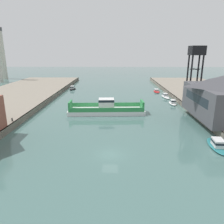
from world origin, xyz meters
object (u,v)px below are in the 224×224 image
object	(u,v)px
moored_boat_near_left	(217,144)
smokestack_distant_a	(1,52)
moored_boat_mid_right	(165,96)
moored_boat_far_left	(157,91)
moored_boat_near_right	(73,88)
moored_boat_mid_left	(173,102)
chain_ferry	(106,109)
crane_tower	(196,58)

from	to	relation	value
moored_boat_near_left	smokestack_distant_a	world-z (taller)	smokestack_distant_a
moored_boat_mid_right	moored_boat_far_left	distance (m)	11.06
moored_boat_far_left	smokestack_distant_a	distance (m)	93.32
moored_boat_near_right	smokestack_distant_a	bearing A→B (deg)	142.71
moored_boat_mid_left	smokestack_distant_a	xyz separation A→B (m)	(-83.58, 61.89, 14.83)
moored_boat_mid_left	chain_ferry	bearing A→B (deg)	-152.71
moored_boat_far_left	smokestack_distant_a	xyz separation A→B (m)	(-82.48, 41.02, 14.97)
moored_boat_near_left	moored_boat_mid_left	distance (m)	30.54
moored_boat_far_left	crane_tower	size ratio (longest dim) A/B	0.44
moored_boat_mid_right	crane_tower	xyz separation A→B (m)	(4.17, -14.09, 13.41)
moored_boat_mid_left	moored_boat_far_left	size ratio (longest dim) A/B	0.81
moored_boat_near_left	smokestack_distant_a	xyz separation A→B (m)	(-83.04, 92.42, 14.74)
moored_boat_near_right	moored_boat_mid_left	bearing A→B (deg)	-35.48
moored_boat_mid_right	crane_tower	bearing A→B (deg)	-73.51
moored_boat_near_left	moored_boat_mid_left	size ratio (longest dim) A/B	1.26
moored_boat_near_left	moored_boat_mid_right	xyz separation A→B (m)	(0.49, 40.40, -0.10)
chain_ferry	moored_boat_mid_right	world-z (taller)	chain_ferry
moored_boat_near_right	smokestack_distant_a	world-z (taller)	smokestack_distant_a
chain_ferry	moored_boat_near_left	xyz separation A→B (m)	(19.38, -20.25, -0.54)
moored_boat_mid_right	moored_boat_near_left	bearing A→B (deg)	-90.70
chain_ferry	moored_boat_mid_left	bearing A→B (deg)	27.29
moored_boat_mid_left	smokestack_distant_a	distance (m)	105.05
chain_ferry	moored_boat_near_left	size ratio (longest dim) A/B	2.83
moored_boat_near_left	moored_boat_near_right	size ratio (longest dim) A/B	1.14
crane_tower	moored_boat_far_left	bearing A→B (deg)	101.75
moored_boat_near_left	moored_boat_far_left	world-z (taller)	moored_boat_near_left
moored_boat_near_left	crane_tower	bearing A→B (deg)	79.95
chain_ferry	moored_boat_far_left	world-z (taller)	chain_ferry
moored_boat_mid_left	crane_tower	bearing A→B (deg)	-45.67
moored_boat_near_left	moored_boat_far_left	distance (m)	51.41
moored_boat_far_left	smokestack_distant_a	world-z (taller)	smokestack_distant_a
crane_tower	smokestack_distant_a	xyz separation A→B (m)	(-87.70, 66.11, 1.43)
moored_boat_mid_left	moored_boat_near_right	bearing A→B (deg)	144.52
moored_boat_mid_right	smokestack_distant_a	xyz separation A→B (m)	(-83.53, 52.02, 14.84)
smokestack_distant_a	crane_tower	bearing A→B (deg)	-37.01
moored_boat_near_left	moored_boat_mid_left	bearing A→B (deg)	88.99
chain_ferry	moored_boat_mid_left	xyz separation A→B (m)	(19.92, 10.28, -0.62)
chain_ferry	moored_boat_near_right	distance (m)	39.29
chain_ferry	moored_boat_mid_right	size ratio (longest dim) A/B	2.94
moored_boat_mid_right	smokestack_distant_a	world-z (taller)	smokestack_distant_a
chain_ferry	crane_tower	distance (m)	27.89
moored_boat_near_right	moored_boat_mid_right	world-z (taller)	moored_boat_near_right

